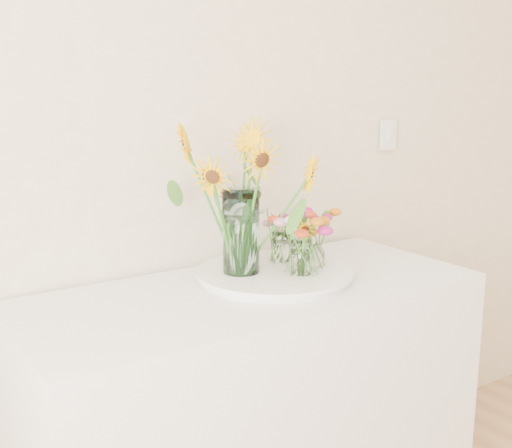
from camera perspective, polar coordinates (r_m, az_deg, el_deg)
name	(u,v)px	position (r m, az deg, el deg)	size (l,w,h in m)	color
counter	(253,424)	(2.11, -0.22, -17.34)	(1.40, 0.60, 0.90)	white
tray	(274,275)	(2.00, 1.65, -4.59)	(0.47, 0.47, 0.03)	white
mason_jar	(241,232)	(1.94, -1.35, -0.73)	(0.11, 0.11, 0.26)	#AAD7D7
sunflower_bouquet	(241,197)	(1.92, -1.37, 2.40)	(0.66, 0.66, 0.48)	#F8B505
small_vase_a	(301,258)	(1.95, 4.04, -3.02)	(0.06, 0.06, 0.11)	white
wildflower_posy_a	(301,243)	(1.94, 4.06, -1.74)	(0.20, 0.20, 0.20)	orange
small_vase_b	(312,247)	(2.05, 4.98, -2.09)	(0.09, 0.09, 0.12)	white
wildflower_posy_b	(312,234)	(2.04, 5.00, -0.86)	(0.23, 0.23, 0.21)	orange
small_vase_c	(281,247)	(2.09, 2.23, -2.05)	(0.06, 0.06, 0.10)	white
wildflower_posy_c	(281,234)	(2.08, 2.24, -0.85)	(0.20, 0.20, 0.19)	orange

